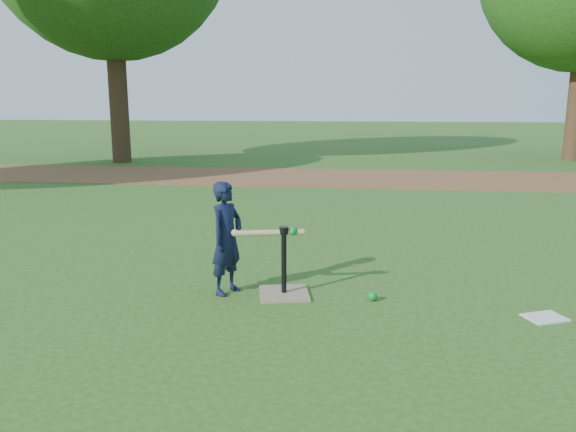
# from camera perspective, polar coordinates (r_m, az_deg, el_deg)

# --- Properties ---
(ground) EXTENTS (80.00, 80.00, 0.00)m
(ground) POSITION_cam_1_polar(r_m,az_deg,el_deg) (5.11, 1.97, -7.61)
(ground) COLOR #285116
(ground) RESTS_ON ground
(dirt_strip) EXTENTS (24.00, 3.00, 0.01)m
(dirt_strip) POSITION_cam_1_polar(r_m,az_deg,el_deg) (12.43, 4.97, 3.91)
(dirt_strip) COLOR brown
(dirt_strip) RESTS_ON ground
(child) EXTENTS (0.37, 0.43, 1.00)m
(child) POSITION_cam_1_polar(r_m,az_deg,el_deg) (4.95, -6.24, -2.26)
(child) COLOR black
(child) RESTS_ON ground
(wiffle_ball_ground) EXTENTS (0.08, 0.08, 0.08)m
(wiffle_ball_ground) POSITION_cam_1_polar(r_m,az_deg,el_deg) (4.91, 8.60, -8.07)
(wiffle_ball_ground) COLOR #0B8325
(wiffle_ball_ground) RESTS_ON ground
(clipboard) EXTENTS (0.37, 0.33, 0.01)m
(clipboard) POSITION_cam_1_polar(r_m,az_deg,el_deg) (4.94, 24.65, -9.36)
(clipboard) COLOR silver
(clipboard) RESTS_ON ground
(batting_tee) EXTENTS (0.51, 0.51, 0.61)m
(batting_tee) POSITION_cam_1_polar(r_m,az_deg,el_deg) (4.98, -0.42, -6.79)
(batting_tee) COLOR #8E795A
(batting_tee) RESTS_ON ground
(swing_action) EXTENTS (0.63, 0.18, 0.08)m
(swing_action) POSITION_cam_1_polar(r_m,az_deg,el_deg) (4.86, -1.74, -1.67)
(swing_action) COLOR tan
(swing_action) RESTS_ON ground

